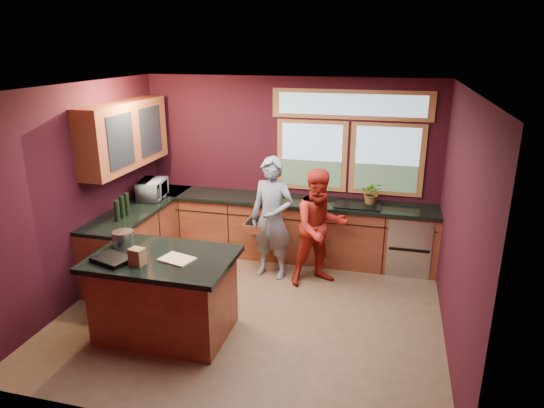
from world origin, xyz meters
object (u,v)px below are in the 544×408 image
at_px(island, 165,295).
at_px(cutting_board, 177,259).
at_px(stock_pot, 123,239).
at_px(person_grey, 272,218).
at_px(person_red, 320,228).

xyz_separation_m(island, cutting_board, (0.20, -0.05, 0.48)).
height_order(island, stock_pot, stock_pot).
relative_size(island, person_grey, 0.90).
height_order(island, cutting_board, cutting_board).
relative_size(person_red, stock_pot, 6.69).
height_order(person_red, stock_pot, person_red).
distance_m(person_grey, cutting_board, 1.85).
height_order(person_red, cutting_board, person_red).
xyz_separation_m(person_red, cutting_board, (-1.27, -1.71, 0.15)).
relative_size(person_grey, stock_pot, 7.15).
bearing_deg(cutting_board, island, 165.96).
relative_size(person_red, cutting_board, 4.59).
bearing_deg(island, cutting_board, -14.04).
bearing_deg(person_red, cutting_board, -158.27).
xyz_separation_m(person_grey, cutting_board, (-0.60, -1.75, 0.10)).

